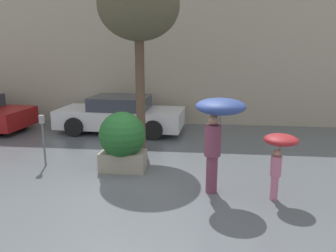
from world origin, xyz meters
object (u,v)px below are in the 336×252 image
object	(u,v)px
planter_box	(122,140)
parking_meter	(43,130)
person_adult	(218,120)
parked_car_near	(121,115)
street_tree	(139,7)
person_child	(279,148)

from	to	relation	value
planter_box	parking_meter	size ratio (longest dim) A/B	1.11
person_adult	parked_car_near	xyz separation A→B (m)	(-3.23, 4.91, -0.98)
parked_car_near	street_tree	world-z (taller)	street_tree
planter_box	person_child	bearing A→B (deg)	-19.67
parking_meter	street_tree	bearing A→B (deg)	35.10
person_child	street_tree	distance (m)	5.29
parked_car_near	parking_meter	distance (m)	3.88
person_child	person_adult	bearing A→B (deg)	129.71
street_tree	parked_car_near	bearing A→B (deg)	118.05
parked_car_near	planter_box	bearing A→B (deg)	-162.09
person_adult	parking_meter	size ratio (longest dim) A/B	1.52
parking_meter	person_adult	bearing A→B (deg)	-15.60
parked_car_near	parking_meter	bearing A→B (deg)	167.02
planter_box	person_adult	world-z (taller)	person_adult
person_adult	parked_car_near	distance (m)	5.96
person_adult	parking_meter	xyz separation A→B (m)	(-4.32, 1.21, -0.63)
person_adult	street_tree	bearing A→B (deg)	159.33
planter_box	person_adult	xyz separation A→B (m)	(2.24, -1.12, 0.80)
planter_box	person_child	xyz separation A→B (m)	(3.45, -1.23, 0.28)
parked_car_near	street_tree	distance (m)	4.20
person_child	parking_meter	xyz separation A→B (m)	(-5.52, 1.32, -0.11)
person_child	parking_meter	bearing A→B (deg)	121.67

